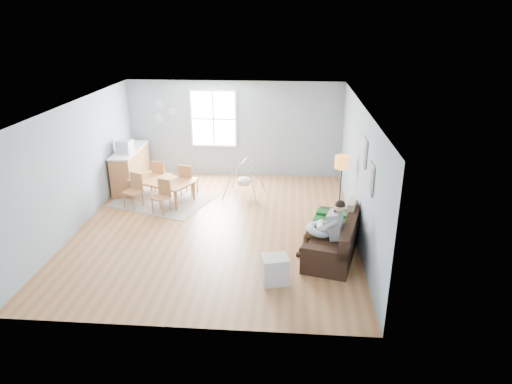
# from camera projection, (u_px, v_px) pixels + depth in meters

# --- Properties ---
(room) EXTENTS (8.40, 9.40, 3.90)m
(room) POSITION_uv_depth(u_px,v_px,m) (213.00, 119.00, 9.23)
(room) COLOR #9A5D36
(window) EXTENTS (1.32, 0.08, 1.62)m
(window) POSITION_uv_depth(u_px,v_px,m) (214.00, 119.00, 12.77)
(window) COLOR silver
(window) RESTS_ON room
(pictures) EXTENTS (0.05, 1.34, 0.74)m
(pictures) POSITION_uv_depth(u_px,v_px,m) (367.00, 165.00, 8.26)
(pictures) COLOR silver
(pictures) RESTS_ON room
(wall_plates) EXTENTS (0.67, 0.02, 0.66)m
(wall_plates) POSITION_uv_depth(u_px,v_px,m) (164.00, 112.00, 12.81)
(wall_plates) COLOR #A5C0C6
(wall_plates) RESTS_ON room
(sofa) EXTENTS (1.30, 2.11, 0.79)m
(sofa) POSITION_uv_depth(u_px,v_px,m) (336.00, 240.00, 8.90)
(sofa) COLOR black
(sofa) RESTS_ON room
(green_throw) EXTENTS (1.06, 0.95, 0.04)m
(green_throw) POSITION_uv_depth(u_px,v_px,m) (338.00, 216.00, 9.41)
(green_throw) COLOR #155F22
(green_throw) RESTS_ON sofa
(beige_pillow) EXTENTS (0.25, 0.48, 0.46)m
(beige_pillow) POSITION_uv_depth(u_px,v_px,m) (351.00, 211.00, 9.13)
(beige_pillow) COLOR beige
(beige_pillow) RESTS_ON sofa
(father) EXTENTS (0.93, 0.58, 1.26)m
(father) POSITION_uv_depth(u_px,v_px,m) (328.00, 228.00, 8.54)
(father) COLOR #98989B
(father) RESTS_ON sofa
(nursing_pillow) EXTENTS (0.64, 0.63, 0.21)m
(nursing_pillow) POSITION_uv_depth(u_px,v_px,m) (320.00, 229.00, 8.61)
(nursing_pillow) COLOR #ADC6D8
(nursing_pillow) RESTS_ON father
(infant) EXTENTS (0.14, 0.34, 0.13)m
(infant) POSITION_uv_depth(u_px,v_px,m) (320.00, 225.00, 8.61)
(infant) COLOR white
(infant) RESTS_ON nursing_pillow
(toddler) EXTENTS (0.53, 0.29, 0.81)m
(toddler) POSITION_uv_depth(u_px,v_px,m) (335.00, 218.00, 8.94)
(toddler) COLOR silver
(toddler) RESTS_ON sofa
(floor_lamp) EXTENTS (0.31, 0.31, 1.56)m
(floor_lamp) POSITION_uv_depth(u_px,v_px,m) (342.00, 168.00, 9.88)
(floor_lamp) COLOR black
(floor_lamp) RESTS_ON room
(storage_cube) EXTENTS (0.53, 0.50, 0.50)m
(storage_cube) POSITION_uv_depth(u_px,v_px,m) (274.00, 269.00, 7.96)
(storage_cube) COLOR silver
(storage_cube) RESTS_ON room
(rug) EXTENTS (2.68, 2.34, 0.01)m
(rug) POSITION_uv_depth(u_px,v_px,m) (163.00, 201.00, 11.50)
(rug) COLOR gray
(rug) RESTS_ON room
(dining_table) EXTENTS (1.77, 1.43, 0.55)m
(dining_table) POSITION_uv_depth(u_px,v_px,m) (162.00, 191.00, 11.40)
(dining_table) COLOR brown
(dining_table) RESTS_ON rug
(chair_sw) EXTENTS (0.50, 0.50, 0.84)m
(chair_sw) POSITION_uv_depth(u_px,v_px,m) (134.00, 188.00, 11.00)
(chair_sw) COLOR #A25D37
(chair_sw) RESTS_ON rug
(chair_se) EXTENTS (0.46, 0.46, 0.80)m
(chair_se) POSITION_uv_depth(u_px,v_px,m) (162.00, 195.00, 10.71)
(chair_se) COLOR #A25D37
(chair_se) RESTS_ON rug
(chair_nw) EXTENTS (0.48, 0.48, 0.86)m
(chair_nw) POSITION_uv_depth(u_px,v_px,m) (161.00, 174.00, 11.94)
(chair_nw) COLOR #A25D37
(chair_nw) RESTS_ON rug
(chair_ne) EXTENTS (0.48, 0.48, 0.85)m
(chair_ne) POSITION_uv_depth(u_px,v_px,m) (187.00, 178.00, 11.65)
(chair_ne) COLOR #A25D37
(chair_ne) RESTS_ON rug
(counter) EXTENTS (0.60, 1.89, 1.05)m
(counter) POSITION_uv_depth(u_px,v_px,m) (131.00, 168.00, 12.27)
(counter) COLOR brown
(counter) RESTS_ON room
(monitor) EXTENTS (0.39, 0.37, 0.34)m
(monitor) POSITION_uv_depth(u_px,v_px,m) (124.00, 147.00, 11.69)
(monitor) COLOR #A8A8AD
(monitor) RESTS_ON counter
(baby_swing) EXTENTS (1.09, 1.10, 0.95)m
(baby_swing) POSITION_uv_depth(u_px,v_px,m) (244.00, 181.00, 11.62)
(baby_swing) COLOR #A8A8AD
(baby_swing) RESTS_ON room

